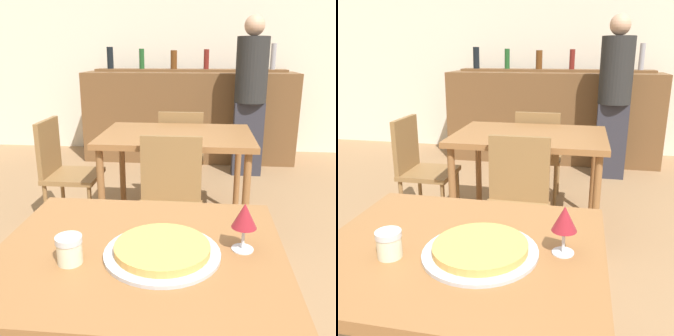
{
  "view_description": "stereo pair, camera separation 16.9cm",
  "coord_description": "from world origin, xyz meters",
  "views": [
    {
      "loc": [
        0.19,
        -1.06,
        1.34
      ],
      "look_at": [
        0.04,
        0.55,
        0.84
      ],
      "focal_mm": 40.0,
      "sensor_mm": 36.0,
      "label": 1
    },
    {
      "loc": [
        0.36,
        -1.03,
        1.34
      ],
      "look_at": [
        0.04,
        0.55,
        0.84
      ],
      "focal_mm": 40.0,
      "sensor_mm": 36.0,
      "label": 2
    }
  ],
  "objects": [
    {
      "name": "dining_table_far",
      "position": [
        -0.0,
        1.61,
        0.68
      ],
      "size": [
        1.09,
        0.79,
        0.77
      ],
      "color": "brown",
      "rests_on": "ground_plane"
    },
    {
      "name": "dining_table_near",
      "position": [
        0.0,
        0.0,
        0.65
      ],
      "size": [
        0.93,
        0.79,
        0.74
      ],
      "color": "brown",
      "rests_on": "ground_plane"
    },
    {
      "name": "bar_counter",
      "position": [
        0.0,
        3.66,
        0.55
      ],
      "size": [
        2.6,
        0.56,
        1.1
      ],
      "color": "brown",
      "rests_on": "ground_plane"
    },
    {
      "name": "wine_glass",
      "position": [
        0.33,
        0.02,
        0.85
      ],
      "size": [
        0.08,
        0.08,
        0.16
      ],
      "color": "silver",
      "rests_on": "dining_table_near"
    },
    {
      "name": "chair_far_side_front",
      "position": [
        -0.0,
        1.04,
        0.49
      ],
      "size": [
        0.4,
        0.4,
        0.85
      ],
      "color": "olive",
      "rests_on": "ground_plane"
    },
    {
      "name": "pizza_tray",
      "position": [
        0.08,
        -0.04,
        0.75
      ],
      "size": [
        0.36,
        0.36,
        0.04
      ],
      "color": "#B7B7BC",
      "rests_on": "dining_table_near"
    },
    {
      "name": "chair_far_side_left",
      "position": [
        -0.88,
        1.61,
        0.49
      ],
      "size": [
        0.4,
        0.4,
        0.85
      ],
      "rotation": [
        0.0,
        0.0,
        1.57
      ],
      "color": "olive",
      "rests_on": "ground_plane"
    },
    {
      "name": "chair_far_side_back",
      "position": [
        -0.0,
        2.18,
        0.49
      ],
      "size": [
        0.4,
        0.4,
        0.85
      ],
      "rotation": [
        0.0,
        0.0,
        3.14
      ],
      "color": "olive",
      "rests_on": "ground_plane"
    },
    {
      "name": "cheese_shaker",
      "position": [
        -0.19,
        -0.11,
        0.78
      ],
      "size": [
        0.08,
        0.08,
        0.09
      ],
      "color": "beige",
      "rests_on": "dining_table_near"
    },
    {
      "name": "bar_back_shelf",
      "position": [
        -0.01,
        3.8,
        1.16
      ],
      "size": [
        2.39,
        0.24,
        0.35
      ],
      "color": "brown",
      "rests_on": "bar_counter"
    },
    {
      "name": "wall_back",
      "position": [
        0.0,
        4.17,
        1.4
      ],
      "size": [
        8.0,
        0.05,
        2.8
      ],
      "color": "silver",
      "rests_on": "ground_plane"
    },
    {
      "name": "person_standing",
      "position": [
        0.68,
        3.08,
        0.92
      ],
      "size": [
        0.34,
        0.34,
        1.7
      ],
      "color": "#2D2D38",
      "rests_on": "ground_plane"
    }
  ]
}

